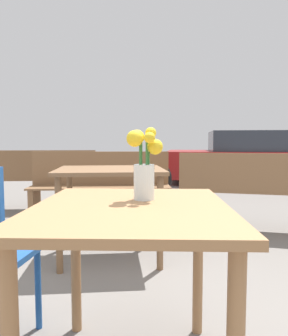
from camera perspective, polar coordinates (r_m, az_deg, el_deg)
name	(u,v)px	position (r m, az deg, el deg)	size (l,w,h in m)	color
table_front	(131,234)	(1.28, -2.26, -11.36)	(0.74, 0.88, 0.73)	#9E7047
flower_vase	(144,167)	(1.35, -0.01, 0.17)	(0.15, 0.13, 0.30)	silver
bench_near	(101,184)	(3.91, -7.58, -2.85)	(1.66, 0.50, 0.85)	brown
bench_middle	(247,190)	(3.65, 17.44, -3.76)	(1.46, 0.64, 0.85)	brown
bench_far	(26,177)	(4.87, -19.80, -1.47)	(1.97, 0.56, 0.85)	brown
table_back	(110,183)	(2.72, -5.88, -2.58)	(0.95, 0.83, 0.75)	brown
bicycle	(137,175)	(6.29, -1.31, -1.31)	(1.33, 0.75, 0.70)	black
parked_car	(263,158)	(8.18, 20.04, 1.62)	(4.61, 2.26, 1.21)	maroon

